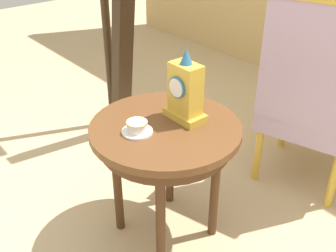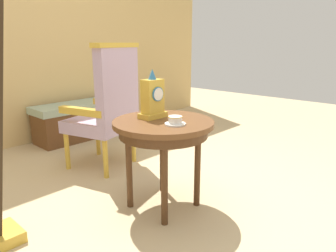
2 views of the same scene
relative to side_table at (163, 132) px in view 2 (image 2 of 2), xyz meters
name	(u,v)px [view 2 (image 2 of 2)]	position (x,y,z in m)	size (l,w,h in m)	color
ground_plane	(169,207)	(0.01, -0.04, -0.56)	(10.00, 10.00, 0.00)	tan
wall_back	(14,18)	(0.01, 2.21, 0.84)	(6.00, 0.10, 2.80)	tan
side_table	(163,132)	(0.00, 0.00, 0.00)	(0.68, 0.68, 0.63)	brown
teacup_left	(175,121)	(-0.03, -0.13, 0.10)	(0.14, 0.14, 0.06)	white
mantel_clock	(152,99)	(0.00, 0.11, 0.21)	(0.19, 0.11, 0.34)	gold
armchair	(108,105)	(0.20, 0.87, 0.04)	(0.66, 0.66, 1.14)	#B299B7
window_bench	(79,120)	(0.51, 1.91, -0.33)	(1.07, 0.40, 0.44)	#9EB299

